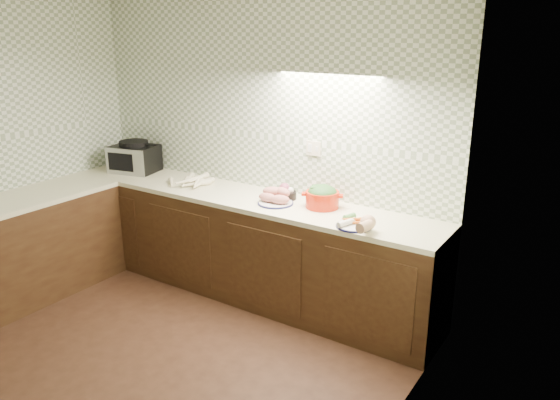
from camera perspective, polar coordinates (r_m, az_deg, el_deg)
The scene contains 8 objects.
room at distance 3.49m, azimuth -19.66°, elevation 5.88°, with size 3.60×3.60×2.60m.
counter at distance 4.75m, azimuth -16.75°, elevation -5.76°, with size 3.60×3.60×0.90m.
toaster_oven at distance 5.59m, azimuth -14.98°, elevation 4.33°, with size 0.50×0.42×0.31m.
parsnip_pile at distance 5.07m, azimuth -9.26°, elevation 2.05°, with size 0.40×0.44×0.08m.
sweet_potato_plate at distance 4.43m, azimuth -0.44°, elevation 0.26°, with size 0.29×0.29×0.13m.
onion_bowl at distance 4.56m, azimuth 0.63°, elevation 0.73°, with size 0.17×0.17×0.13m.
dutch_oven at distance 4.34m, azimuth 4.44°, elevation 0.36°, with size 0.35×0.35×0.19m.
veg_plate at distance 3.93m, azimuth 8.40°, elevation -2.41°, with size 0.34×0.30×0.12m.
Camera 1 is at (2.75, -2.05, 2.28)m, focal length 35.00 mm.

